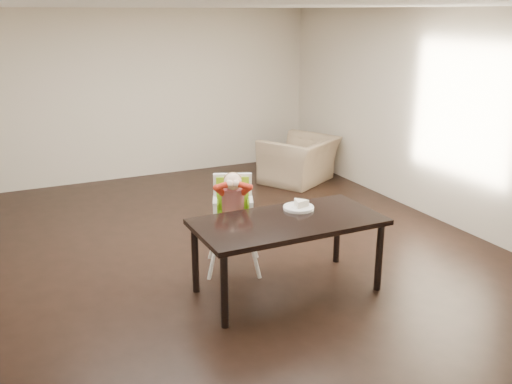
{
  "coord_description": "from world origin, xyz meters",
  "views": [
    {
      "loc": [
        -2.27,
        -5.66,
        2.65
      ],
      "look_at": [
        0.07,
        -0.79,
        0.93
      ],
      "focal_mm": 40.0,
      "sensor_mm": 36.0,
      "label": 1
    }
  ],
  "objects": [
    {
      "name": "plate",
      "position": [
        0.46,
        -0.97,
        0.78
      ],
      "size": [
        0.38,
        0.38,
        0.09
      ],
      "rotation": [
        0.0,
        0.0,
        -0.23
      ],
      "color": "white",
      "rests_on": "dining_table"
    },
    {
      "name": "room_walls",
      "position": [
        0.0,
        0.0,
        1.86
      ],
      "size": [
        6.02,
        7.02,
        2.71
      ],
      "color": "beige",
      "rests_on": "ground"
    },
    {
      "name": "high_chair",
      "position": [
        -0.05,
        -0.47,
        0.76
      ],
      "size": [
        0.58,
        0.58,
        1.07
      ],
      "rotation": [
        0.0,
        0.0,
        -0.39
      ],
      "color": "white",
      "rests_on": "ground"
    },
    {
      "name": "dining_table",
      "position": [
        0.21,
        -1.19,
        0.67
      ],
      "size": [
        1.8,
        0.9,
        0.75
      ],
      "color": "black",
      "rests_on": "ground"
    },
    {
      "name": "ground",
      "position": [
        0.0,
        0.0,
        0.0
      ],
      "size": [
        7.0,
        7.0,
        0.0
      ],
      "primitive_type": "plane",
      "color": "black",
      "rests_on": "ground"
    },
    {
      "name": "armchair",
      "position": [
        2.2,
        2.05,
        0.48
      ],
      "size": [
        1.32,
        1.18,
        0.97
      ],
      "primitive_type": "imported",
      "rotation": [
        0.0,
        0.0,
        3.66
      ],
      "color": "#9B8362",
      "rests_on": "ground"
    }
  ]
}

